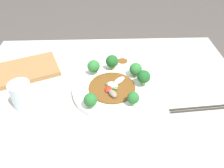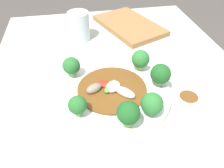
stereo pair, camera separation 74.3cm
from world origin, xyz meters
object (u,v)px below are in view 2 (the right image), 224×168
Objects in this scene: broccoli_southeast at (78,105)px; broccoli_northwest at (140,59)px; broccoli_east at (128,113)px; broccoli_northeast at (152,104)px; broccoli_north at (160,74)px; drinking_glass at (79,26)px; sauce_dish at (188,98)px; cutting_board at (129,25)px; plate at (112,93)px; broccoli_southwest at (71,66)px; stirfry_center at (111,88)px.

broccoli_northwest is (-0.15, 0.19, 0.00)m from broccoli_southeast.
broccoli_northeast is (-0.02, 0.06, -0.01)m from broccoli_east.
drinking_glass is at bearing -150.22° from broccoli_north.
sauce_dish is (-0.02, 0.29, -0.05)m from broccoli_southeast.
sauce_dish is at bearing 110.30° from broccoli_northeast.
broccoli_east is at bearing -14.40° from cutting_board.
sauce_dish is at bearing 74.10° from plate.
broccoli_southeast is 0.29m from sauce_dish.
broccoli_northeast is 0.14m from sauce_dish.
broccoli_northwest is at bearing -157.96° from broccoli_north.
plate is 0.14m from broccoli_southwest.
plate is 0.41m from cutting_board.
cutting_board is at bearing 159.63° from plate.
broccoli_east is 0.23m from broccoli_southwest.
broccoli_north is at bearing 88.97° from stirfry_center.
broccoli_southeast is at bearing -99.63° from broccoli_northeast.
drinking_glass is at bearing 175.52° from broccoli_southeast.
broccoli_northeast is at bearing 17.52° from drinking_glass.
plate is at bearing -91.97° from broccoli_north.
broccoli_southeast is (-0.05, -0.11, -0.01)m from broccoli_east.
sauce_dish is at bearing 52.39° from broccoli_north.
cutting_board is (-0.49, 0.07, -0.05)m from broccoli_northeast.
cutting_board is (-0.39, 0.02, -0.05)m from broccoli_north.
broccoli_southeast reaches higher than cutting_board.
broccoli_southeast is 0.84× the size of broccoli_north.
plate is 0.14m from broccoli_east.
broccoli_southwest is 0.92× the size of sauce_dish.
stirfry_center is at bearing -20.49° from cutting_board.
drinking_glass is 0.22m from cutting_board.
plate is at bearing -105.90° from sauce_dish.
broccoli_northwest is (0.01, 0.20, 0.00)m from broccoli_southwest.
cutting_board is (-0.44, -0.05, 0.00)m from sauce_dish.
broccoli_north is (0.00, 0.13, 0.05)m from plate.
cutting_board is at bearing -173.42° from sauce_dish.
broccoli_northeast reaches higher than broccoli_southeast.
drinking_glass reaches higher than plate.
stirfry_center is (-0.07, 0.09, -0.03)m from broccoli_southeast.
broccoli_northwest is at bearing 127.54° from broccoli_southeast.
drinking_glass is at bearing -162.48° from broccoli_northeast.
stirfry_center reaches higher than sauce_dish.
cutting_board is (-0.06, 0.21, -0.04)m from drinking_glass.
broccoli_east is 1.09× the size of broccoli_northwest.
stirfry_center reaches higher than plate.
broccoli_southwest is 0.98× the size of broccoli_northeast.
broccoli_southeast is 0.12m from stirfry_center.
broccoli_east is at bearing -68.84° from broccoli_northeast.
broccoli_southwest reaches higher than stirfry_center.
plate is at bearing -52.76° from broccoli_northwest.
broccoli_southeast is at bearing 2.69° from broccoli_southwest.
broccoli_southeast is 0.30× the size of stirfry_center.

